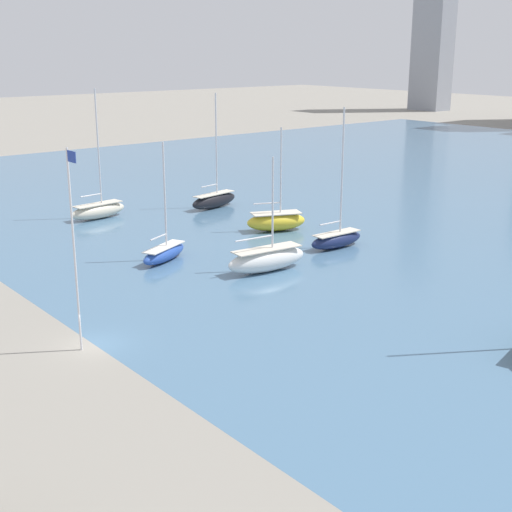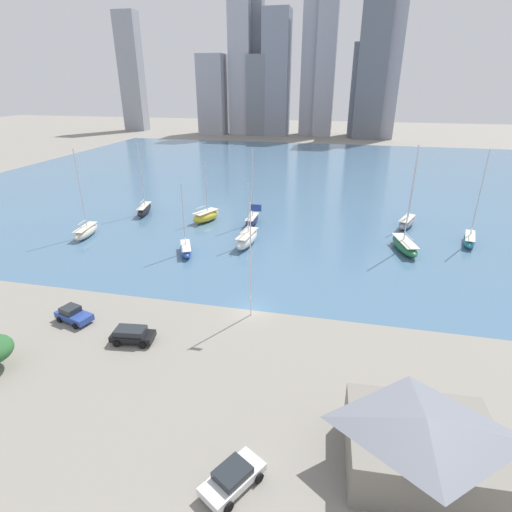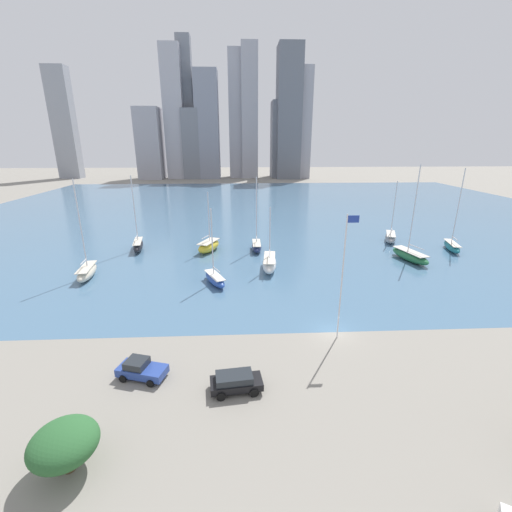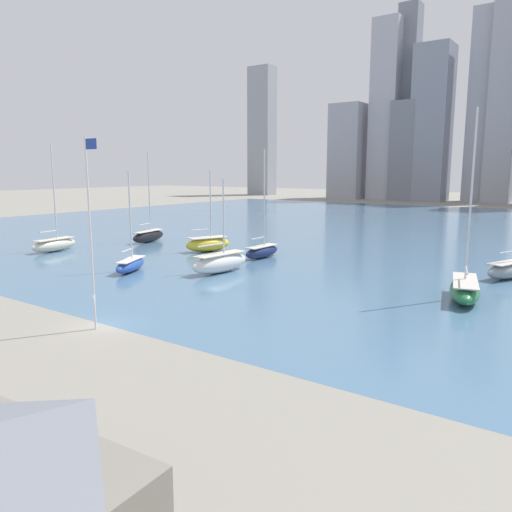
{
  "view_description": "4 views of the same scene",
  "coord_description": "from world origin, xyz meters",
  "px_view_note": "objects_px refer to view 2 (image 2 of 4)",
  "views": [
    {
      "loc": [
        41.24,
        -19.54,
        19.22
      ],
      "look_at": [
        1.3,
        12.98,
        4.13
      ],
      "focal_mm": 50.0,
      "sensor_mm": 36.0,
      "label": 1
    },
    {
      "loc": [
        9.38,
        -39.41,
        24.74
      ],
      "look_at": [
        -1.56,
        9.65,
        2.7
      ],
      "focal_mm": 28.0,
      "sensor_mm": 36.0,
      "label": 2
    },
    {
      "loc": [
        -10.0,
        -32.44,
        19.91
      ],
      "look_at": [
        -7.58,
        17.06,
        3.23
      ],
      "focal_mm": 24.0,
      "sensor_mm": 36.0,
      "label": 3
    },
    {
      "loc": [
        29.27,
        -22.22,
        11.14
      ],
      "look_at": [
        2.97,
        14.8,
        3.34
      ],
      "focal_mm": 35.0,
      "sensor_mm": 36.0,
      "label": 4
    }
  ],
  "objects_px": {
    "boat_shed": "(421,443)",
    "sailboat_navy": "(252,220)",
    "sailboat_black": "(144,209)",
    "sailboat_white": "(247,239)",
    "flag_pole": "(251,258)",
    "sailboat_green": "(405,245)",
    "sailboat_yellow": "(206,216)",
    "parked_pickup_blue": "(73,314)",
    "sailboat_teal": "(470,239)",
    "sailboat_blue": "(186,249)",
    "parked_wagon_black": "(132,334)",
    "sailboat_cream": "(86,231)",
    "parked_sedan_white": "(233,477)",
    "sailboat_gray": "(407,222)"
  },
  "relations": [
    {
      "from": "boat_shed",
      "to": "sailboat_blue",
      "type": "relative_size",
      "value": 0.91
    },
    {
      "from": "sailboat_blue",
      "to": "parked_wagon_black",
      "type": "height_order",
      "value": "sailboat_blue"
    },
    {
      "from": "sailboat_white",
      "to": "parked_wagon_black",
      "type": "height_order",
      "value": "sailboat_white"
    },
    {
      "from": "parked_pickup_blue",
      "to": "sailboat_green",
      "type": "bearing_deg",
      "value": -36.55
    },
    {
      "from": "flag_pole",
      "to": "parked_sedan_white",
      "type": "bearing_deg",
      "value": -80.1
    },
    {
      "from": "sailboat_teal",
      "to": "flag_pole",
      "type": "bearing_deg",
      "value": -121.99
    },
    {
      "from": "sailboat_white",
      "to": "sailboat_cream",
      "type": "distance_m",
      "value": 28.25
    },
    {
      "from": "sailboat_gray",
      "to": "sailboat_yellow",
      "type": "bearing_deg",
      "value": -151.12
    },
    {
      "from": "boat_shed",
      "to": "parked_sedan_white",
      "type": "xyz_separation_m",
      "value": [
        -12.09,
        -4.12,
        -1.49
      ]
    },
    {
      "from": "boat_shed",
      "to": "parked_sedan_white",
      "type": "relative_size",
      "value": 2.07
    },
    {
      "from": "parked_wagon_black",
      "to": "parked_sedan_white",
      "type": "bearing_deg",
      "value": 40.83
    },
    {
      "from": "sailboat_teal",
      "to": "sailboat_white",
      "type": "distance_m",
      "value": 36.69
    },
    {
      "from": "sailboat_gray",
      "to": "boat_shed",
      "type": "bearing_deg",
      "value": -74.38
    },
    {
      "from": "sailboat_navy",
      "to": "parked_wagon_black",
      "type": "xyz_separation_m",
      "value": [
        -3.7,
        -38.66,
        -0.09
      ]
    },
    {
      "from": "sailboat_teal",
      "to": "parked_pickup_blue",
      "type": "xyz_separation_m",
      "value": [
        -49.33,
        -34.65,
        -0.14
      ]
    },
    {
      "from": "sailboat_green",
      "to": "parked_pickup_blue",
      "type": "xyz_separation_m",
      "value": [
        -38.54,
        -29.32,
        -0.18
      ]
    },
    {
      "from": "sailboat_yellow",
      "to": "parked_pickup_blue",
      "type": "height_order",
      "value": "sailboat_yellow"
    },
    {
      "from": "sailboat_teal",
      "to": "sailboat_green",
      "type": "xyz_separation_m",
      "value": [
        -10.79,
        -5.33,
        0.04
      ]
    },
    {
      "from": "sailboat_teal",
      "to": "parked_sedan_white",
      "type": "bearing_deg",
      "value": -103.88
    },
    {
      "from": "sailboat_green",
      "to": "sailboat_yellow",
      "type": "bearing_deg",
      "value": 154.54
    },
    {
      "from": "boat_shed",
      "to": "sailboat_green",
      "type": "relative_size",
      "value": 0.62
    },
    {
      "from": "boat_shed",
      "to": "sailboat_navy",
      "type": "height_order",
      "value": "sailboat_navy"
    },
    {
      "from": "sailboat_black",
      "to": "parked_sedan_white",
      "type": "xyz_separation_m",
      "value": [
        33.46,
        -53.33,
        -0.26
      ]
    },
    {
      "from": "sailboat_green",
      "to": "sailboat_cream",
      "type": "bearing_deg",
      "value": 171.49
    },
    {
      "from": "sailboat_green",
      "to": "parked_sedan_white",
      "type": "relative_size",
      "value": 3.35
    },
    {
      "from": "sailboat_yellow",
      "to": "sailboat_green",
      "type": "relative_size",
      "value": 0.68
    },
    {
      "from": "sailboat_black",
      "to": "sailboat_white",
      "type": "xyz_separation_m",
      "value": [
        24.27,
        -11.78,
        0.07
      ]
    },
    {
      "from": "sailboat_black",
      "to": "sailboat_yellow",
      "type": "distance_m",
      "value": 13.71
    },
    {
      "from": "sailboat_yellow",
      "to": "sailboat_blue",
      "type": "bearing_deg",
      "value": -58.58
    },
    {
      "from": "sailboat_teal",
      "to": "sailboat_green",
      "type": "distance_m",
      "value": 12.04
    },
    {
      "from": "sailboat_cream",
      "to": "sailboat_teal",
      "type": "bearing_deg",
      "value": 2.75
    },
    {
      "from": "sailboat_black",
      "to": "sailboat_teal",
      "type": "distance_m",
      "value": 60.05
    },
    {
      "from": "sailboat_cream",
      "to": "parked_sedan_white",
      "type": "height_order",
      "value": "sailboat_cream"
    },
    {
      "from": "sailboat_gray",
      "to": "parked_sedan_white",
      "type": "distance_m",
      "value": 59.32
    },
    {
      "from": "sailboat_teal",
      "to": "parked_sedan_white",
      "type": "relative_size",
      "value": 3.15
    },
    {
      "from": "boat_shed",
      "to": "sailboat_white",
      "type": "xyz_separation_m",
      "value": [
        -21.28,
        37.43,
        -1.16
      ]
    },
    {
      "from": "boat_shed",
      "to": "sailboat_black",
      "type": "xyz_separation_m",
      "value": [
        -45.55,
        49.21,
        -1.23
      ]
    },
    {
      "from": "sailboat_black",
      "to": "sailboat_cream",
      "type": "height_order",
      "value": "sailboat_cream"
    },
    {
      "from": "flag_pole",
      "to": "sailboat_black",
      "type": "relative_size",
      "value": 0.95
    },
    {
      "from": "sailboat_yellow",
      "to": "sailboat_cream",
      "type": "relative_size",
      "value": 0.75
    },
    {
      "from": "sailboat_blue",
      "to": "sailboat_navy",
      "type": "bearing_deg",
      "value": 41.72
    },
    {
      "from": "sailboat_white",
      "to": "sailboat_teal",
      "type": "bearing_deg",
      "value": 19.4
    },
    {
      "from": "boat_shed",
      "to": "flag_pole",
      "type": "relative_size",
      "value": 0.76
    },
    {
      "from": "sailboat_yellow",
      "to": "sailboat_navy",
      "type": "xyz_separation_m",
      "value": [
        9.07,
        0.13,
        -0.13
      ]
    },
    {
      "from": "sailboat_cream",
      "to": "parked_sedan_white",
      "type": "relative_size",
      "value": 3.05
    },
    {
      "from": "flag_pole",
      "to": "parked_wagon_black",
      "type": "relative_size",
      "value": 2.95
    },
    {
      "from": "sailboat_gray",
      "to": "sailboat_navy",
      "type": "height_order",
      "value": "sailboat_navy"
    },
    {
      "from": "sailboat_cream",
      "to": "parked_sedan_white",
      "type": "distance_m",
      "value": 54.33
    },
    {
      "from": "boat_shed",
      "to": "parked_pickup_blue",
      "type": "relative_size",
      "value": 2.19
    },
    {
      "from": "sailboat_blue",
      "to": "parked_wagon_black",
      "type": "relative_size",
      "value": 2.44
    }
  ]
}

